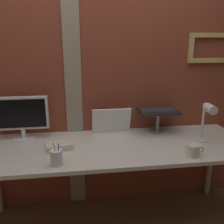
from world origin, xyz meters
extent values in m
plane|color=brown|center=(0.00, 0.00, 0.00)|extent=(6.00, 6.00, 0.00)
cube|color=brown|center=(0.00, 0.41, 1.18)|extent=(3.28, 0.12, 2.36)
cube|color=gray|center=(-0.20, 0.34, 1.18)|extent=(0.14, 0.01, 2.36)
cube|color=tan|center=(1.02, 0.33, 1.58)|extent=(0.40, 0.03, 0.04)
cube|color=tan|center=(1.02, 0.33, 1.36)|extent=(0.40, 0.03, 0.04)
cube|color=tan|center=(0.84, 0.33, 1.47)|extent=(0.04, 0.03, 0.18)
cube|color=silver|center=(0.10, -0.01, 0.72)|extent=(2.18, 0.72, 0.03)
cylinder|color=#B2B2B7|center=(1.13, 0.29, 0.35)|extent=(0.05, 0.05, 0.71)
cylinder|color=white|center=(-0.64, 0.23, 0.74)|extent=(0.18, 0.18, 0.01)
cylinder|color=white|center=(-0.64, 0.23, 0.79)|extent=(0.04, 0.04, 0.08)
cube|color=white|center=(-0.64, 0.23, 0.97)|extent=(0.44, 0.04, 0.28)
cube|color=black|center=(-0.64, 0.21, 0.97)|extent=(0.40, 0.00, 0.24)
cylinder|color=gray|center=(0.54, 0.23, 0.74)|extent=(0.14, 0.14, 0.01)
cylinder|color=gray|center=(0.54, 0.23, 0.84)|extent=(0.03, 0.03, 0.17)
cube|color=gray|center=(0.54, 0.23, 0.93)|extent=(0.28, 0.22, 0.01)
cube|color=black|center=(0.54, 0.23, 0.94)|extent=(0.35, 0.26, 0.01)
cube|color=#2D2D30|center=(0.54, 0.25, 0.95)|extent=(0.31, 0.17, 0.00)
cube|color=black|center=(0.54, 0.38, 1.04)|extent=(0.35, 0.06, 0.19)
cube|color=black|center=(0.54, 0.37, 1.04)|extent=(0.32, 0.04, 0.16)
cube|color=white|center=(0.12, 0.26, 0.85)|extent=(0.34, 0.08, 0.23)
cylinder|color=white|center=(0.84, -0.01, 0.75)|extent=(0.12, 0.12, 0.02)
cylinder|color=white|center=(0.84, -0.01, 0.91)|extent=(0.02, 0.02, 0.31)
cylinder|color=white|center=(0.84, -0.10, 1.04)|extent=(0.07, 0.11, 0.07)
cylinder|color=white|center=(-0.33, -0.27, 0.79)|extent=(0.08, 0.08, 0.11)
cylinder|color=yellow|center=(-0.33, -0.28, 0.83)|extent=(0.03, 0.02, 0.16)
cylinder|color=purple|center=(-0.31, -0.28, 0.82)|extent=(0.02, 0.02, 0.15)
cylinder|color=silver|center=(0.64, -0.27, 0.78)|extent=(0.09, 0.09, 0.09)
torus|color=silver|center=(0.70, -0.27, 0.79)|extent=(0.05, 0.01, 0.05)
cube|color=silver|center=(-0.33, -0.01, 0.76)|extent=(0.22, 0.18, 0.05)
camera|label=1|loc=(-0.17, -1.86, 1.60)|focal=40.91mm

